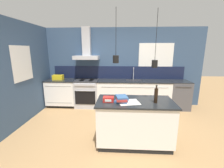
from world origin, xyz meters
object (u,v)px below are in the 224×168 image
(oven_range, at_px, (87,93))
(dishwasher, at_px, (179,95))
(bottle_on_island, at_px, (156,95))
(yellow_toolbox, at_px, (58,77))
(book_stack, at_px, (122,99))
(red_supply_box, at_px, (108,99))

(oven_range, distance_m, dishwasher, 3.02)
(bottle_on_island, height_order, yellow_toolbox, bottle_on_island)
(book_stack, xyz_separation_m, red_supply_box, (-0.25, -0.00, -0.01))
(book_stack, height_order, red_supply_box, book_stack)
(bottle_on_island, xyz_separation_m, yellow_toolbox, (-2.74, 2.07, -0.07))
(oven_range, relative_size, book_stack, 2.82)
(oven_range, height_order, red_supply_box, red_supply_box)
(oven_range, height_order, dishwasher, same)
(bottle_on_island, relative_size, yellow_toolbox, 1.01)
(oven_range, distance_m, yellow_toolbox, 1.10)
(oven_range, bearing_deg, book_stack, -60.91)
(dishwasher, relative_size, yellow_toolbox, 2.68)
(bottle_on_island, xyz_separation_m, red_supply_box, (-0.89, 0.02, -0.10))
(book_stack, bearing_deg, yellow_toolbox, 135.70)
(dishwasher, height_order, yellow_toolbox, yellow_toolbox)
(oven_range, xyz_separation_m, yellow_toolbox, (-0.96, 0.00, 0.54))
(dishwasher, bearing_deg, bottle_on_island, -120.81)
(bottle_on_island, xyz_separation_m, book_stack, (-0.64, 0.02, -0.09))
(oven_range, relative_size, red_supply_box, 4.50)
(book_stack, distance_m, yellow_toolbox, 2.94)
(oven_range, xyz_separation_m, bottle_on_island, (1.78, -2.07, 0.60))
(bottle_on_island, bearing_deg, red_supply_box, 178.78)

